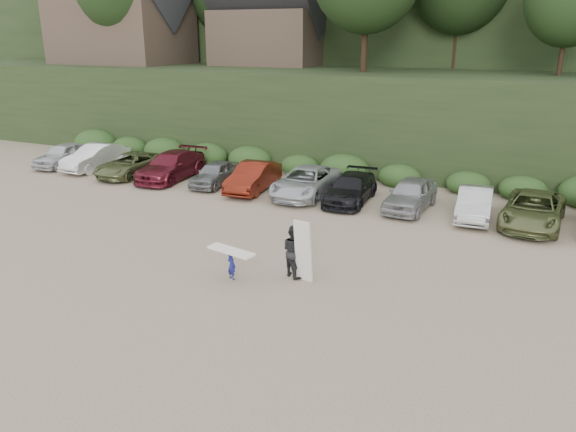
% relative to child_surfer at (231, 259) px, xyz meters
% --- Properties ---
extents(ground, '(120.00, 120.00, 0.00)m').
position_rel_child_surfer_xyz_m(ground, '(1.23, 0.82, -0.76)').
color(ground, tan).
rests_on(ground, ground).
extents(parked_cars, '(33.88, 5.82, 1.61)m').
position_rel_child_surfer_xyz_m(parked_cars, '(-2.67, 10.95, -0.00)').
color(parked_cars, silver).
rests_on(parked_cars, ground).
extents(child_surfer, '(1.93, 0.91, 1.12)m').
position_rel_child_surfer_xyz_m(child_surfer, '(0.00, 0.00, 0.00)').
color(child_surfer, navy).
rests_on(child_surfer, ground).
extents(adult_surfer, '(1.41, 1.10, 2.28)m').
position_rel_child_surfer_xyz_m(adult_surfer, '(1.94, 1.15, 0.22)').
color(adult_surfer, black).
rests_on(adult_surfer, ground).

